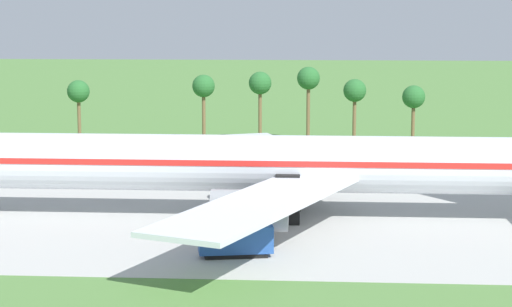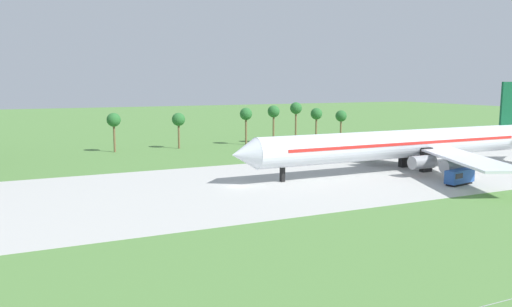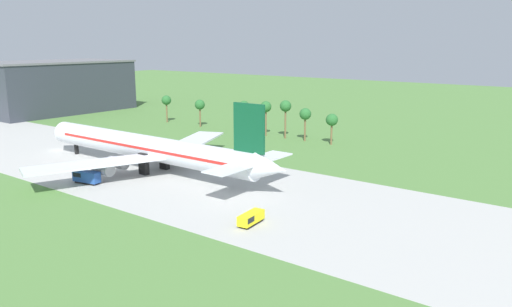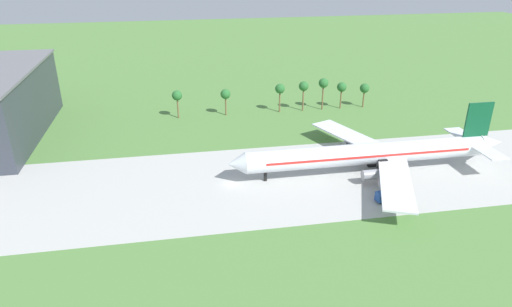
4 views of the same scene
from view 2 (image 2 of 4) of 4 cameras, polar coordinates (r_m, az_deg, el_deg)
name	(u,v)px [view 2 (image 2 of 4)]	position (r m, az deg, el deg)	size (l,w,h in m)	color
ground_plane	(238,186)	(87.46, -2.02, -3.78)	(600.00, 600.00, 0.00)	#517F3D
taxiway_strip	(238,186)	(87.45, -2.02, -3.77)	(320.00, 44.00, 0.02)	#B2B2AD
jet_airliner	(410,144)	(107.70, 17.14, 1.07)	(78.38, 59.00, 18.19)	silver
catering_van	(459,177)	(95.47, 22.18, -2.48)	(6.60, 3.17, 2.72)	black
palm_tree_row	(257,115)	(146.60, 0.13, 4.39)	(74.12, 3.60, 12.12)	brown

